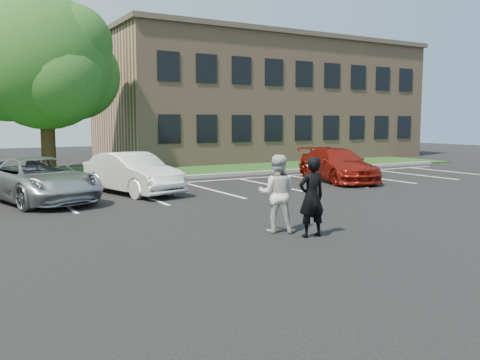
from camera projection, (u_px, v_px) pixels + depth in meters
name	position (u px, v px, depth m)	size (l,w,h in m)	color
ground_plane	(263.00, 241.00, 11.22)	(90.00, 90.00, 0.00)	black
curb	(110.00, 182.00, 21.51)	(40.00, 0.30, 0.15)	gray
grass_strip	(87.00, 174.00, 24.95)	(44.00, 8.00, 0.08)	#1E431A
stall_lines	(168.00, 189.00, 19.60)	(34.00, 5.36, 0.01)	white
office_building	(261.00, 100.00, 36.62)	(22.40, 10.40, 8.30)	#9B785E
tree	(46.00, 66.00, 25.20)	(7.80, 7.20, 8.80)	black
man_black_suit	(312.00, 197.00, 11.49)	(0.67, 0.44, 1.83)	black
man_white_shirt	(277.00, 194.00, 11.98)	(0.90, 0.70, 1.85)	silver
car_silver_minivan	(38.00, 180.00, 16.54)	(2.43, 5.26, 1.46)	#A0A3A8
car_white_sedan	(133.00, 173.00, 18.43)	(1.58, 4.53, 1.49)	silver
car_red_compact	(337.00, 165.00, 22.27)	(2.01, 4.95, 1.44)	maroon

